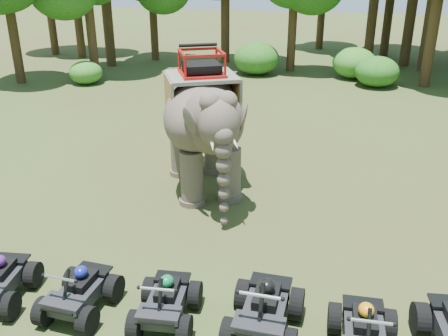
{
  "coord_description": "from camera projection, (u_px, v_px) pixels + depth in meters",
  "views": [
    {
      "loc": [
        2.23,
        -9.5,
        6.63
      ],
      "look_at": [
        0.0,
        1.2,
        1.9
      ],
      "focal_mm": 40.0,
      "sensor_mm": 36.0,
      "label": 1
    }
  ],
  "objects": [
    {
      "name": "ground",
      "position": [
        213.0,
        263.0,
        11.58
      ],
      "size": [
        110.0,
        110.0,
        0.0
      ],
      "primitive_type": "plane",
      "color": "#47381E",
      "rests_on": "ground"
    },
    {
      "name": "elephant",
      "position": [
        203.0,
        121.0,
        14.59
      ],
      "size": [
        4.11,
        5.48,
        4.21
      ],
      "primitive_type": null,
      "rotation": [
        0.0,
        0.0,
        0.43
      ],
      "color": "#51433A",
      "rests_on": "ground"
    },
    {
      "name": "atv_1",
      "position": [
        78.0,
        287.0,
        9.8
      ],
      "size": [
        1.3,
        1.69,
        1.19
      ],
      "primitive_type": null,
      "rotation": [
        0.0,
        0.0,
        -0.09
      ],
      "color": "black",
      "rests_on": "ground"
    },
    {
      "name": "atv_2",
      "position": [
        166.0,
        296.0,
        9.53
      ],
      "size": [
        1.27,
        1.67,
        1.18
      ],
      "primitive_type": null,
      "rotation": [
        0.0,
        0.0,
        0.07
      ],
      "color": "black",
      "rests_on": "ground"
    },
    {
      "name": "atv_3",
      "position": [
        265.0,
        304.0,
        9.19
      ],
      "size": [
        1.42,
        1.88,
        1.35
      ],
      "primitive_type": null,
      "rotation": [
        0.0,
        0.0,
        -0.05
      ],
      "color": "black",
      "rests_on": "ground"
    },
    {
      "name": "atv_4",
      "position": [
        365.0,
        327.0,
        8.69
      ],
      "size": [
        1.25,
        1.7,
        1.24
      ],
      "primitive_type": null,
      "rotation": [
        0.0,
        0.0,
        0.02
      ],
      "color": "black",
      "rests_on": "ground"
    },
    {
      "name": "tree_0",
      "position": [
        293.0,
        12.0,
        29.07
      ],
      "size": [
        4.82,
        4.82,
        6.88
      ],
      "primitive_type": null,
      "color": "#195114",
      "rests_on": "ground"
    },
    {
      "name": "tree_2",
      "position": [
        437.0,
        3.0,
        25.24
      ],
      "size": [
        6.03,
        6.03,
        8.61
      ],
      "primitive_type": null,
      "color": "#195114",
      "rests_on": "ground"
    },
    {
      "name": "tree_26",
      "position": [
        11.0,
        17.0,
        26.3
      ],
      "size": [
        4.94,
        4.94,
        7.06
      ],
      "primitive_type": null,
      "color": "#195114",
      "rests_on": "ground"
    },
    {
      "name": "tree_27",
      "position": [
        89.0,
        12.0,
        27.44
      ],
      "size": [
        5.05,
        5.05,
        7.22
      ],
      "primitive_type": null,
      "color": "#195114",
      "rests_on": "ground"
    },
    {
      "name": "tree_28",
      "position": [
        153.0,
        8.0,
        32.33
      ],
      "size": [
        4.65,
        4.65,
        6.64
      ],
      "primitive_type": null,
      "color": "#195114",
      "rests_on": "ground"
    }
  ]
}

